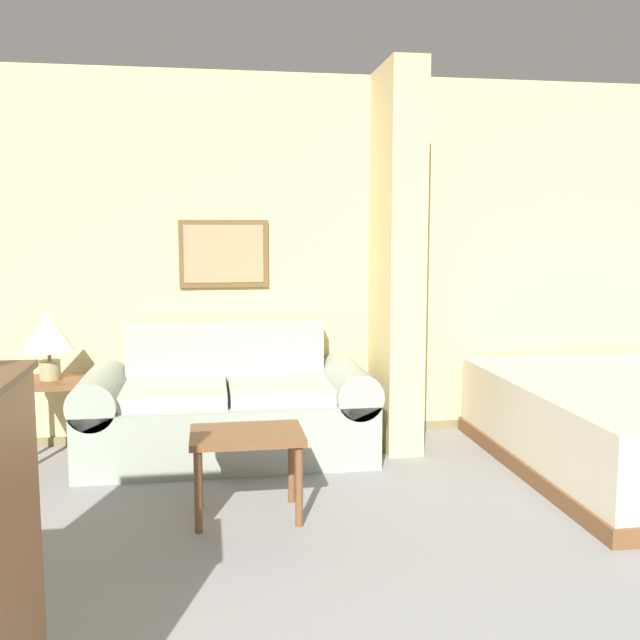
# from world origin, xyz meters

# --- Properties ---
(wall_back) EXTENTS (7.75, 0.16, 2.60)m
(wall_back) POSITION_xyz_m (-0.00, 3.95, 1.29)
(wall_back) COLOR #DBC484
(wall_back) RESTS_ON ground_plane
(wall_partition_pillar) EXTENTS (0.24, 0.65, 2.60)m
(wall_partition_pillar) POSITION_xyz_m (0.47, 3.56, 1.30)
(wall_partition_pillar) COLOR #DBC484
(wall_partition_pillar) RESTS_ON ground_plane
(couch) EXTENTS (1.92, 0.84, 0.88)m
(couch) POSITION_xyz_m (-0.70, 3.47, 0.32)
(couch) COLOR #99A393
(couch) RESTS_ON ground_plane
(coffee_table) EXTENTS (0.59, 0.41, 0.46)m
(coffee_table) POSITION_xyz_m (-0.63, 2.41, 0.39)
(coffee_table) COLOR brown
(coffee_table) RESTS_ON ground_plane
(side_table) EXTENTS (0.41, 0.41, 0.56)m
(side_table) POSITION_xyz_m (-1.83, 3.47, 0.45)
(side_table) COLOR brown
(side_table) RESTS_ON ground_plane
(table_lamp) EXTENTS (0.33, 0.33, 0.44)m
(table_lamp) POSITION_xyz_m (-1.83, 3.47, 0.85)
(table_lamp) COLOR tan
(table_lamp) RESTS_ON side_table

